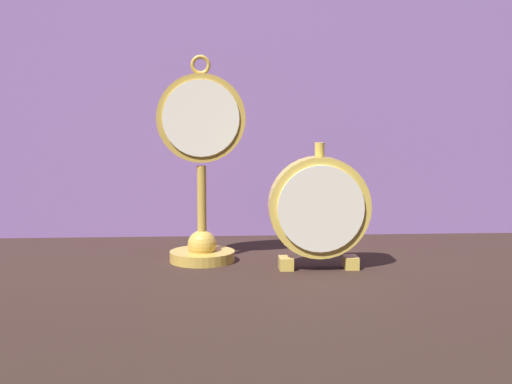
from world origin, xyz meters
TOP-DOWN VIEW (x-y plane):
  - ground_plane at (0.00, 0.00)m, footprint 4.00×4.00m
  - fabric_backdrop_drape at (0.00, 0.33)m, footprint 1.62×0.01m
  - pocket_watch_on_stand at (-0.08, 0.10)m, footprint 0.13×0.10m
  - mantel_clock_silver at (0.09, 0.04)m, footprint 0.15×0.04m

SIDE VIEW (x-z plane):
  - ground_plane at x=0.00m, z-range 0.00..0.00m
  - mantel_clock_silver at x=0.09m, z-range 0.00..0.18m
  - pocket_watch_on_stand at x=-0.08m, z-range -0.02..0.29m
  - fabric_backdrop_drape at x=0.00m, z-range 0.00..0.56m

